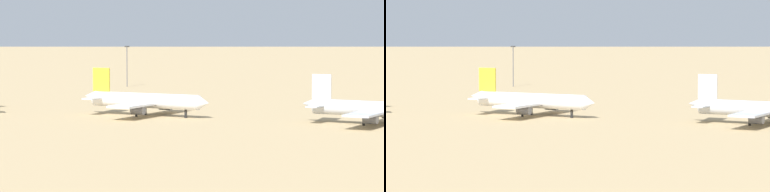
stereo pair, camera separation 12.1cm
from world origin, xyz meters
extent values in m
plane|color=tan|center=(0.00, 0.00, 0.00)|extent=(4000.00, 4000.00, 0.00)
pyramid|color=slate|center=(-483.59, 1170.58, 51.78)|extent=(340.63, 327.98, 103.56)
cylinder|color=white|center=(-1.41, -0.70, 4.14)|extent=(31.74, 6.14, 3.94)
cone|color=white|center=(15.70, -1.90, 4.14)|extent=(3.21, 3.94, 3.75)
cone|color=white|center=(-18.52, 0.50, 4.73)|extent=(4.17, 3.62, 3.35)
cube|color=yellow|center=(-15.18, 0.27, 9.31)|extent=(5.15, 0.85, 6.41)
cube|color=white|center=(-14.90, 4.20, 4.53)|extent=(3.62, 6.91, 0.35)
cube|color=white|center=(-15.45, -3.67, 4.53)|extent=(3.62, 6.91, 0.35)
cube|color=white|center=(-0.43, -0.77, 3.55)|extent=(8.90, 31.93, 0.55)
cylinder|color=slate|center=(1.07, 6.54, 2.17)|extent=(3.69, 2.41, 2.17)
cylinder|color=slate|center=(0.04, -8.21, 2.17)|extent=(3.69, 2.41, 2.17)
cylinder|color=black|center=(10.54, -1.54, 1.08)|extent=(0.69, 0.69, 2.17)
cylinder|color=black|center=(-2.72, 1.76, 1.08)|extent=(0.69, 0.69, 2.17)
cylinder|color=black|center=(-3.05, -2.96, 1.08)|extent=(0.69, 0.69, 2.17)
cylinder|color=silver|center=(58.98, 0.34, 3.96)|extent=(30.38, 7.02, 3.77)
cone|color=silver|center=(42.69, 2.12, 4.52)|extent=(4.09, 3.59, 3.20)
cube|color=white|center=(45.87, 1.78, 8.90)|extent=(4.92, 1.00, 6.12)
cube|color=silver|center=(46.28, 5.52, 4.33)|extent=(3.69, 6.70, 0.34)
cube|color=silver|center=(45.47, -1.97, 4.33)|extent=(3.69, 6.70, 0.34)
cube|color=silver|center=(59.92, 0.24, 3.39)|extent=(9.65, 30.66, 0.53)
cylinder|color=slate|center=(60.09, -6.89, 2.07)|extent=(3.60, 2.43, 2.07)
cylinder|color=black|center=(57.83, 2.74, 1.04)|extent=(0.66, 0.66, 2.07)
cylinder|color=black|center=(57.33, -1.75, 1.04)|extent=(0.66, 0.66, 2.07)
cylinder|color=#59595E|center=(-59.38, 102.70, 7.66)|extent=(0.36, 0.36, 15.32)
cube|color=#333333|center=(-59.38, 102.70, 15.57)|extent=(1.80, 0.50, 0.50)
camera|label=1|loc=(109.40, -229.79, 24.67)|focal=90.10mm
camera|label=2|loc=(109.52, -229.74, 24.67)|focal=90.10mm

